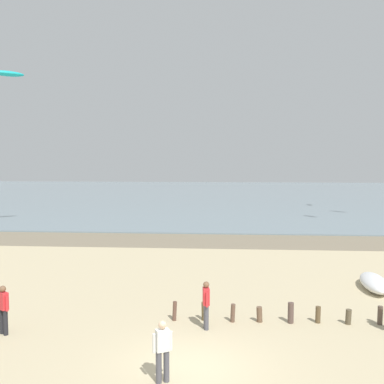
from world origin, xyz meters
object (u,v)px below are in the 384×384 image
at_px(person_nearest_camera, 163,350).
at_px(kite_aloft_5, 7,74).
at_px(person_left_flank, 3,308).
at_px(person_mid_beach, 206,303).
at_px(grounded_kite, 374,283).

xyz_separation_m(person_nearest_camera, kite_aloft_5, (-15.62, 23.74, 11.75)).
height_order(person_nearest_camera, kite_aloft_5, kite_aloft_5).
relative_size(person_left_flank, kite_aloft_5, 0.64).
xyz_separation_m(person_mid_beach, person_left_flank, (-6.94, -1.00, 0.00)).
bearing_deg(grounded_kite, person_mid_beach, 130.54).
relative_size(grounded_kite, kite_aloft_5, 1.17).
bearing_deg(grounded_kite, person_left_flank, 118.90).
bearing_deg(kite_aloft_5, person_mid_beach, 92.41).
distance_m(person_mid_beach, kite_aloft_5, 28.42).
bearing_deg(grounded_kite, kite_aloft_5, 64.38).
xyz_separation_m(person_left_flank, kite_aloft_5, (-9.71, 20.80, 11.75)).
relative_size(person_nearest_camera, kite_aloft_5, 0.64).
bearing_deg(person_left_flank, person_nearest_camera, -26.38).
xyz_separation_m(person_nearest_camera, grounded_kite, (8.58, 9.28, -0.60)).
distance_m(person_nearest_camera, person_mid_beach, 4.06).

